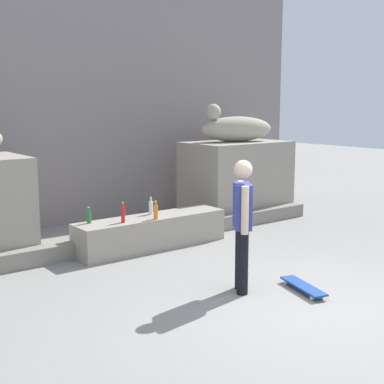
# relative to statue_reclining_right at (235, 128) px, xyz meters

# --- Properties ---
(ground_plane) EXTENTS (40.00, 40.00, 0.00)m
(ground_plane) POSITION_rel_statue_reclining_right_xyz_m (-2.77, -4.22, -1.85)
(ground_plane) COLOR gray
(facade_wall) EXTENTS (11.22, 0.60, 5.61)m
(facade_wall) POSITION_rel_statue_reclining_right_xyz_m (-2.77, 1.72, 0.96)
(facade_wall) COLOR gray
(facade_wall) RESTS_ON ground_plane
(pedestal_right) EXTENTS (2.14, 1.32, 1.56)m
(pedestal_right) POSITION_rel_statue_reclining_right_xyz_m (0.04, -0.01, -1.07)
(pedestal_right) COLOR gray
(pedestal_right) RESTS_ON ground_plane
(statue_reclining_right) EXTENTS (1.69, 0.93, 0.78)m
(statue_reclining_right) POSITION_rel_statue_reclining_right_xyz_m (0.00, 0.00, 0.00)
(statue_reclining_right) COLOR #A29D87
(statue_reclining_right) RESTS_ON pedestal_right
(ledge_block) EXTENTS (2.63, 0.61, 0.53)m
(ledge_block) POSITION_rel_statue_reclining_right_xyz_m (-2.77, -1.04, -1.59)
(ledge_block) COLOR gray
(ledge_block) RESTS_ON ground_plane
(skater) EXTENTS (0.37, 0.46, 1.67)m
(skater) POSITION_rel_statue_reclining_right_xyz_m (-3.02, -3.46, -0.93)
(skater) COLOR black
(skater) RESTS_ON ground_plane
(skateboard) EXTENTS (0.42, 0.82, 0.08)m
(skateboard) POSITION_rel_statue_reclining_right_xyz_m (-2.40, -3.95, -1.78)
(skateboard) COLOR navy
(skateboard) RESTS_ON ground_plane
(bottle_red) EXTENTS (0.06, 0.06, 0.32)m
(bottle_red) POSITION_rel_statue_reclining_right_xyz_m (-3.37, -1.16, -1.19)
(bottle_red) COLOR red
(bottle_red) RESTS_ON ledge_block
(bottle_orange) EXTENTS (0.07, 0.07, 0.29)m
(bottle_orange) POSITION_rel_statue_reclining_right_xyz_m (-2.84, -1.26, -1.20)
(bottle_orange) COLOR orange
(bottle_orange) RESTS_ON ledge_block
(bottle_clear) EXTENTS (0.07, 0.07, 0.29)m
(bottle_clear) POSITION_rel_statue_reclining_right_xyz_m (-2.69, -0.90, -1.20)
(bottle_clear) COLOR silver
(bottle_clear) RESTS_ON ledge_block
(bottle_green) EXTENTS (0.07, 0.07, 0.25)m
(bottle_green) POSITION_rel_statue_reclining_right_xyz_m (-3.82, -0.88, -1.22)
(bottle_green) COLOR #1E722D
(bottle_green) RESTS_ON ledge_block
(stair_step) EXTENTS (7.76, 0.50, 0.26)m
(stair_step) POSITION_rel_statue_reclining_right_xyz_m (-2.77, -0.69, -1.72)
(stair_step) COLOR gray
(stair_step) RESTS_ON ground_plane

